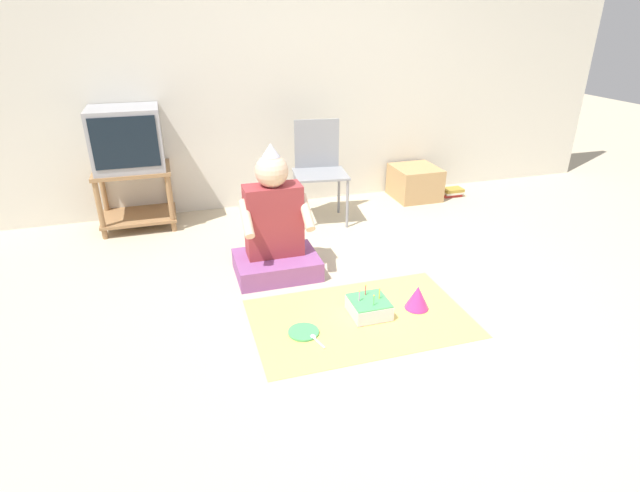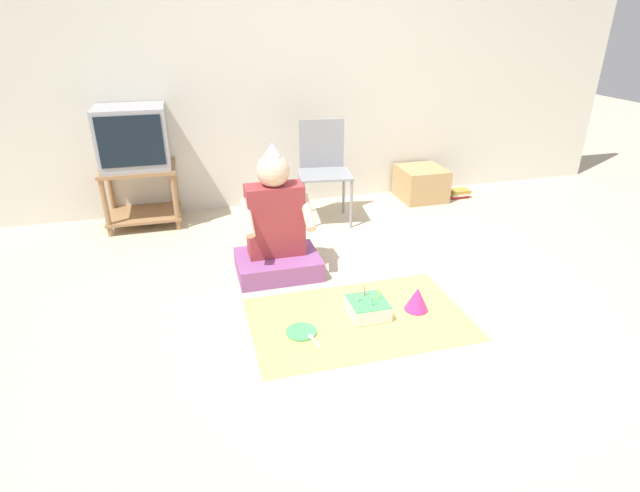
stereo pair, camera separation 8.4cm
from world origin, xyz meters
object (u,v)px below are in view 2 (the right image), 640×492
folding_chair (323,164)px  paper_plate (301,332)px  cardboard_box_stack (421,183)px  tv (133,137)px  person_seated (276,231)px  party_hat_blue (417,299)px  birthday_cake (368,308)px  book_pile (459,193)px

folding_chair → paper_plate: (-0.61, -1.71, -0.49)m
cardboard_box_stack → paper_plate: size_ratio=2.47×
folding_chair → paper_plate: size_ratio=4.77×
tv → person_seated: bearing=-51.3°
cardboard_box_stack → party_hat_blue: size_ratio=2.94×
folding_chair → person_seated: (-0.60, -0.92, -0.19)m
birthday_cake → paper_plate: bearing=-170.3°
person_seated → paper_plate: bearing=-90.8°
tv → person_seated: (0.95, -1.19, -0.45)m
folding_chair → party_hat_blue: size_ratio=5.69×
tv → birthday_cake: bearing=-54.0°
birthday_cake → party_hat_blue: 0.32m
cardboard_box_stack → person_seated: (-1.67, -1.16, 0.16)m
cardboard_box_stack → party_hat_blue: (-0.93, -1.90, -0.08)m
cardboard_box_stack → folding_chair: bearing=-167.1°
book_pile → person_seated: (-2.06, -1.09, 0.28)m
paper_plate → cardboard_box_stack: bearing=49.2°
book_pile → paper_plate: (-2.07, -1.88, -0.03)m
party_hat_blue → folding_chair: bearing=95.1°
book_pile → party_hat_blue: bearing=-125.9°
person_seated → tv: bearing=128.7°
tv → paper_plate: (0.94, -1.98, -0.76)m
folding_chair → party_hat_blue: folding_chair is taller
cardboard_box_stack → book_pile: 0.41m
person_seated → birthday_cake: person_seated is taller
birthday_cake → party_hat_blue: bearing=-3.7°
person_seated → cardboard_box_stack: bearing=34.8°
folding_chair → party_hat_blue: 1.71m
tv → party_hat_blue: bearing=-48.6°
tv → person_seated: tv is taller
party_hat_blue → paper_plate: bearing=-175.8°
birthday_cake → tv: bearing=126.0°
tv → cardboard_box_stack: bearing=-0.5°
person_seated → party_hat_blue: bearing=-44.5°
person_seated → party_hat_blue: person_seated is taller
birthday_cake → paper_plate: birthday_cake is taller
folding_chair → paper_plate: bearing=-109.6°
book_pile → person_seated: size_ratio=0.22×
cardboard_box_stack → party_hat_blue: bearing=-116.1°
cardboard_box_stack → book_pile: cardboard_box_stack is taller
paper_plate → tv: bearing=115.5°
tv → folding_chair: bearing=-9.9°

